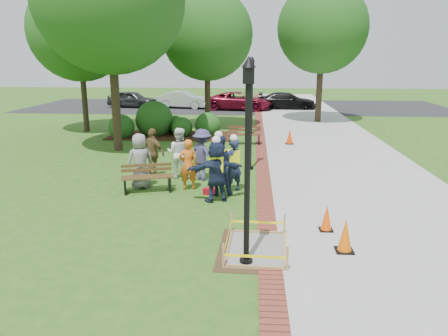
# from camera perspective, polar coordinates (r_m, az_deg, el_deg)

# --- Properties ---
(ground) EXTENTS (100.00, 100.00, 0.00)m
(ground) POSITION_cam_1_polar(r_m,az_deg,el_deg) (12.27, -2.72, -5.88)
(ground) COLOR #285116
(ground) RESTS_ON ground
(sidewalk) EXTENTS (6.00, 60.00, 0.02)m
(sidewalk) POSITION_cam_1_polar(r_m,az_deg,el_deg) (22.16, 13.27, 2.96)
(sidewalk) COLOR #9E9E99
(sidewalk) RESTS_ON ground
(brick_edging) EXTENTS (0.50, 60.00, 0.03)m
(brick_edging) POSITION_cam_1_polar(r_m,az_deg,el_deg) (21.86, 4.83, 3.15)
(brick_edging) COLOR maroon
(brick_edging) RESTS_ON ground
(mulch_bed) EXTENTS (7.00, 3.00, 0.05)m
(mulch_bed) POSITION_cam_1_polar(r_m,az_deg,el_deg) (24.21, -6.58, 4.22)
(mulch_bed) COLOR #381E0F
(mulch_bed) RESTS_ON ground
(parking_lot) EXTENTS (36.00, 12.00, 0.01)m
(parking_lot) POSITION_cam_1_polar(r_m,az_deg,el_deg) (38.70, 1.84, 8.06)
(parking_lot) COLOR black
(parking_lot) RESTS_ON ground
(wet_concrete_pad) EXTENTS (1.78, 2.36, 0.55)m
(wet_concrete_pad) POSITION_cam_1_polar(r_m,az_deg,el_deg) (9.96, 4.27, -9.41)
(wet_concrete_pad) COLOR #47331E
(wet_concrete_pad) RESTS_ON ground
(bench_near) EXTENTS (1.71, 0.96, 0.88)m
(bench_near) POSITION_cam_1_polar(r_m,az_deg,el_deg) (14.27, -9.97, -1.99)
(bench_near) COLOR #4F3A1B
(bench_near) RESTS_ON ground
(bench_far) EXTENTS (1.64, 0.57, 0.89)m
(bench_far) POSITION_cam_1_polar(r_m,az_deg,el_deg) (21.72, 2.69, 3.83)
(bench_far) COLOR brown
(bench_far) RESTS_ON ground
(cone_front) EXTENTS (0.40, 0.40, 0.78)m
(cone_front) POSITION_cam_1_polar(r_m,az_deg,el_deg) (10.15, 15.55, -8.59)
(cone_front) COLOR black
(cone_front) RESTS_ON ground
(cone_back) EXTENTS (0.34, 0.34, 0.67)m
(cone_back) POSITION_cam_1_polar(r_m,az_deg,el_deg) (11.23, 13.25, -6.47)
(cone_back) COLOR black
(cone_back) RESTS_ON ground
(cone_far) EXTENTS (0.40, 0.40, 0.78)m
(cone_far) POSITION_cam_1_polar(r_m,az_deg,el_deg) (21.94, 8.58, 4.05)
(cone_far) COLOR black
(cone_far) RESTS_ON ground
(toolbox) EXTENTS (0.44, 0.28, 0.20)m
(toolbox) POSITION_cam_1_polar(r_m,az_deg,el_deg) (13.84, -1.87, -3.06)
(toolbox) COLOR maroon
(toolbox) RESTS_ON ground
(lamp_near) EXTENTS (0.28, 0.28, 4.26)m
(lamp_near) POSITION_cam_1_polar(r_m,az_deg,el_deg) (8.62, 3.10, 2.54)
(lamp_near) COLOR black
(lamp_near) RESTS_ON ground
(lamp_mid) EXTENTS (0.28, 0.28, 4.26)m
(lamp_mid) POSITION_cam_1_polar(r_m,az_deg,el_deg) (16.53, 3.52, 8.21)
(lamp_mid) COLOR black
(lamp_mid) RESTS_ON ground
(lamp_far) EXTENTS (0.28, 0.28, 4.26)m
(lamp_far) POSITION_cam_1_polar(r_m,az_deg,el_deg) (24.50, 3.66, 10.20)
(lamp_far) COLOR black
(lamp_far) RESTS_ON ground
(tree_back) EXTENTS (5.31, 5.31, 8.14)m
(tree_back) POSITION_cam_1_polar(r_m,az_deg,el_deg) (26.47, -2.23, 17.00)
(tree_back) COLOR #3D2D1E
(tree_back) RESTS_ON ground
(tree_right) EXTENTS (5.75, 5.75, 8.89)m
(tree_right) POSITION_cam_1_polar(r_m,az_deg,el_deg) (29.88, 12.74, 17.39)
(tree_right) COLOR #3D2D1E
(tree_right) RESTS_ON ground
(tree_far) EXTENTS (5.58, 5.58, 8.43)m
(tree_far) POSITION_cam_1_polar(r_m,az_deg,el_deg) (26.56, -18.39, 16.65)
(tree_far) COLOR #3D2D1E
(tree_far) RESTS_ON ground
(shrub_a) EXTENTS (1.37, 1.37, 1.37)m
(shrub_a) POSITION_cam_1_polar(r_m,az_deg,el_deg) (24.14, -13.17, 3.86)
(shrub_a) COLOR #244E16
(shrub_a) RESTS_ON ground
(shrub_b) EXTENTS (2.05, 2.05, 2.05)m
(shrub_b) POSITION_cam_1_polar(r_m,az_deg,el_deg) (24.67, -9.02, 4.27)
(shrub_b) COLOR #244E16
(shrub_b) RESTS_ON ground
(shrub_c) EXTENTS (1.15, 1.15, 1.15)m
(shrub_c) POSITION_cam_1_polar(r_m,az_deg,el_deg) (24.05, -5.49, 4.13)
(shrub_c) COLOR #244E16
(shrub_c) RESTS_ON ground
(shrub_d) EXTENTS (1.41, 1.41, 1.41)m
(shrub_d) POSITION_cam_1_polar(r_m,az_deg,el_deg) (24.07, -2.11, 4.19)
(shrub_d) COLOR #244E16
(shrub_d) RESTS_ON ground
(shrub_e) EXTENTS (1.08, 1.08, 1.08)m
(shrub_e) POSITION_cam_1_polar(r_m,az_deg,el_deg) (25.20, -6.37, 4.57)
(shrub_e) COLOR #244E16
(shrub_e) RESTS_ON ground
(casual_person_a) EXTENTS (0.69, 0.62, 1.83)m
(casual_person_a) POSITION_cam_1_polar(r_m,az_deg,el_deg) (14.57, -10.91, 0.89)
(casual_person_a) COLOR gray
(casual_person_a) RESTS_ON ground
(casual_person_b) EXTENTS (0.59, 0.43, 1.67)m
(casual_person_b) POSITION_cam_1_polar(r_m,az_deg,el_deg) (14.22, -4.70, 0.44)
(casual_person_b) COLOR orange
(casual_person_b) RESTS_ON ground
(casual_person_c) EXTENTS (0.62, 0.44, 1.81)m
(casual_person_c) POSITION_cam_1_polar(r_m,az_deg,el_deg) (15.66, -5.92, 1.97)
(casual_person_c) COLOR white
(casual_person_c) RESTS_ON ground
(casual_person_d) EXTENTS (0.68, 0.61, 1.78)m
(casual_person_d) POSITION_cam_1_polar(r_m,az_deg,el_deg) (15.82, -9.25, 1.93)
(casual_person_d) COLOR brown
(casual_person_d) RESTS_ON ground
(casual_person_e) EXTENTS (0.69, 0.64, 1.81)m
(casual_person_e) POSITION_cam_1_polar(r_m,az_deg,el_deg) (15.28, -2.83, 1.73)
(casual_person_e) COLOR #3C3863
(casual_person_e) RESTS_ON ground
(hivis_worker_a) EXTENTS (0.69, 0.57, 2.00)m
(hivis_worker_a) POSITION_cam_1_polar(r_m,az_deg,el_deg) (12.96, -1.00, -0.19)
(hivis_worker_a) COLOR #17253C
(hivis_worker_a) RESTS_ON ground
(hivis_worker_b) EXTENTS (0.65, 0.61, 1.87)m
(hivis_worker_b) POSITION_cam_1_polar(r_m,az_deg,el_deg) (13.96, 1.24, 0.61)
(hivis_worker_b) COLOR #182740
(hivis_worker_b) RESTS_ON ground
(hivis_worker_c) EXTENTS (0.65, 0.47, 2.04)m
(hivis_worker_c) POSITION_cam_1_polar(r_m,az_deg,el_deg) (13.58, -0.71, 0.55)
(hivis_worker_c) COLOR #1D334B
(hivis_worker_c) RESTS_ON ground
(parked_car_a) EXTENTS (2.78, 5.00, 1.54)m
(parked_car_a) POSITION_cam_1_polar(r_m,az_deg,el_deg) (38.64, -11.85, 7.75)
(parked_car_a) COLOR #262629
(parked_car_a) RESTS_ON ground
(parked_car_b) EXTENTS (2.84, 5.01, 1.54)m
(parked_car_b) POSITION_cam_1_polar(r_m,az_deg,el_deg) (37.43, -5.31, 7.78)
(parked_car_b) COLOR silver
(parked_car_b) RESTS_ON ground
(parked_car_c) EXTENTS (2.84, 5.17, 1.60)m
(parked_car_c) POSITION_cam_1_polar(r_m,az_deg,el_deg) (36.09, 2.01, 7.59)
(parked_car_c) COLOR maroon
(parked_car_c) RESTS_ON ground
(parked_car_d) EXTENTS (2.07, 4.60, 1.49)m
(parked_car_d) POSITION_cam_1_polar(r_m,az_deg,el_deg) (37.10, 8.21, 7.64)
(parked_car_d) COLOR black
(parked_car_d) RESTS_ON ground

